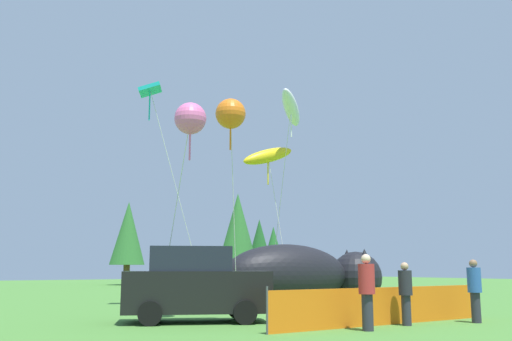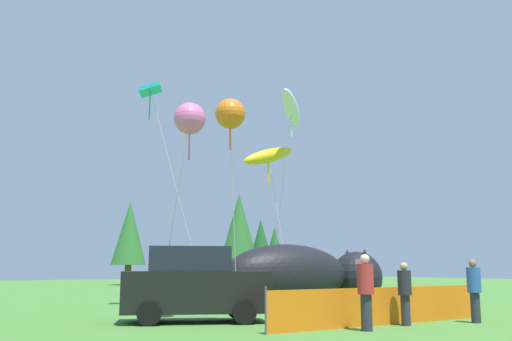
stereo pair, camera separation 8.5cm
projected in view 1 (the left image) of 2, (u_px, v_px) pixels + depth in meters
The scene contains 17 objects.
ground_plane at pixel (316, 318), 17.72m from camera, with size 120.00×120.00×0.00m, color #477F33.
parked_car at pixel (196, 285), 16.40m from camera, with size 4.50×3.32×2.14m.
folding_chair at pixel (456, 300), 18.55m from camera, with size 0.62×0.62×0.85m.
inflatable_cat at pixel (303, 277), 23.50m from camera, with size 7.59×2.84×2.48m.
safety_fence at pixel (386, 306), 15.62m from camera, with size 8.05×0.25×1.11m.
spectator_in_blue_shirt at pixel (367, 289), 14.20m from camera, with size 0.41×0.41×1.88m.
spectator_in_black_shirt at pixel (406, 291), 15.47m from camera, with size 0.37×0.37×1.69m.
spectator_in_red_shirt at pixel (475, 288), 16.24m from camera, with size 0.39×0.39×1.77m.
kite_pink_octopus at pixel (190, 119), 17.42m from camera, with size 0.98×2.54×6.54m.
kite_orange_flower at pixel (231, 114), 20.05m from camera, with size 1.41×1.46×7.42m.
kite_white_ghost at pixel (291, 109), 25.05m from camera, with size 2.61×3.75×9.18m.
kite_teal_diamond at pixel (151, 94), 23.47m from camera, with size 3.16×1.22×9.02m.
kite_yellow_hero at pixel (268, 156), 25.46m from camera, with size 2.74×1.30×7.20m.
horizon_tree_east at pixel (238, 228), 55.93m from camera, with size 3.68×3.68×8.79m.
horizon_tree_west at pixel (128, 233), 51.38m from camera, with size 3.12×3.12×7.46m.
horizon_tree_mid at pixel (259, 243), 62.89m from camera, with size 2.86×2.86×6.82m.
horizon_tree_northeast at pixel (273, 249), 53.52m from camera, with size 2.25×2.25×5.36m.
Camera 1 is at (-11.48, -14.29, 1.55)m, focal length 40.00 mm.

